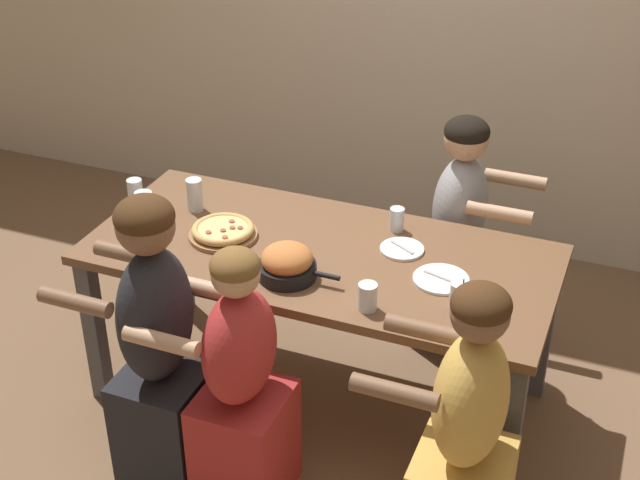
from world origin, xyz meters
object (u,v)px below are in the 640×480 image
(drinking_glass_d, at_px, (145,207))
(drinking_glass_a, at_px, (368,297))
(diner_near_center, at_px, (241,393))
(drinking_glass_e, at_px, (397,221))
(drinking_glass_c, at_px, (195,196))
(cocktail_glass_blue, at_px, (458,296))
(diner_near_right, at_px, (464,445))
(skillet_bowl, at_px, (287,263))
(pizza_board_main, at_px, (223,231))
(diner_far_midright, at_px, (458,241))
(empty_plate_a, at_px, (402,249))
(diner_near_midleft, at_px, (159,354))
(drinking_glass_b, at_px, (136,197))
(empty_plate_b, at_px, (441,279))

(drinking_glass_d, bearing_deg, drinking_glass_a, -14.29)
(diner_near_center, bearing_deg, drinking_glass_e, -17.10)
(drinking_glass_c, relative_size, diner_near_center, 0.13)
(cocktail_glass_blue, height_order, drinking_glass_e, cocktail_glass_blue)
(drinking_glass_a, height_order, diner_near_right, diner_near_right)
(skillet_bowl, bearing_deg, pizza_board_main, 154.05)
(cocktail_glass_blue, distance_m, diner_far_midright, 0.89)
(skillet_bowl, height_order, diner_near_center, diner_near_center)
(empty_plate_a, height_order, diner_near_midleft, diner_near_midleft)
(diner_near_center, bearing_deg, drinking_glass_a, -47.54)
(drinking_glass_e, distance_m, diner_near_right, 1.10)
(drinking_glass_a, relative_size, drinking_glass_d, 0.83)
(empty_plate_a, distance_m, drinking_glass_b, 1.19)
(diner_near_midleft, bearing_deg, skillet_bowl, -39.05)
(drinking_glass_d, bearing_deg, pizza_board_main, -2.07)
(skillet_bowl, xyz_separation_m, diner_near_center, (-0.00, -0.42, -0.31))
(pizza_board_main, distance_m, drinking_glass_b, 0.46)
(drinking_glass_b, relative_size, diner_near_midleft, 0.12)
(cocktail_glass_blue, distance_m, diner_near_center, 0.87)
(empty_plate_b, xyz_separation_m, drinking_glass_d, (-1.31, -0.00, 0.05))
(cocktail_glass_blue, bearing_deg, drinking_glass_a, -155.22)
(drinking_glass_d, distance_m, diner_near_right, 1.71)
(empty_plate_b, height_order, drinking_glass_e, drinking_glass_e)
(drinking_glass_a, relative_size, diner_near_right, 0.09)
(diner_near_midleft, bearing_deg, drinking_glass_d, 33.93)
(pizza_board_main, xyz_separation_m, drinking_glass_a, (0.73, -0.27, 0.03))
(drinking_glass_e, xyz_separation_m, diner_near_right, (0.54, -0.93, -0.26))
(drinking_glass_a, distance_m, diner_far_midright, 1.01)
(drinking_glass_d, relative_size, diner_far_midright, 0.11)
(empty_plate_a, relative_size, cocktail_glass_blue, 1.45)
(diner_far_midright, xyz_separation_m, diner_near_right, (0.35, -1.30, 0.00))
(drinking_glass_b, relative_size, drinking_glass_d, 1.18)
(drinking_glass_e, bearing_deg, drinking_glass_d, -163.28)
(skillet_bowl, height_order, empty_plate_b, skillet_bowl)
(drinking_glass_b, bearing_deg, drinking_glass_e, 13.18)
(diner_near_center, xyz_separation_m, diner_far_midright, (0.47, 1.30, 0.03))
(empty_plate_b, xyz_separation_m, diner_near_center, (-0.56, -0.62, -0.26))
(diner_near_center, bearing_deg, drinking_glass_b, 51.03)
(skillet_bowl, bearing_deg, diner_far_midright, 61.88)
(empty_plate_b, bearing_deg, drinking_glass_d, -179.93)
(diner_near_right, bearing_deg, empty_plate_b, 23.17)
(drinking_glass_b, bearing_deg, cocktail_glass_blue, -7.44)
(drinking_glass_a, distance_m, diner_near_center, 0.58)
(drinking_glass_a, bearing_deg, diner_near_center, -137.54)
(diner_far_midright, bearing_deg, drinking_glass_b, -64.03)
(cocktail_glass_blue, bearing_deg, empty_plate_a, 135.51)
(drinking_glass_c, bearing_deg, drinking_glass_e, 10.12)
(cocktail_glass_blue, height_order, diner_near_right, diner_near_right)
(drinking_glass_d, distance_m, diner_near_midleft, 0.77)
(skillet_bowl, distance_m, diner_near_center, 0.52)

